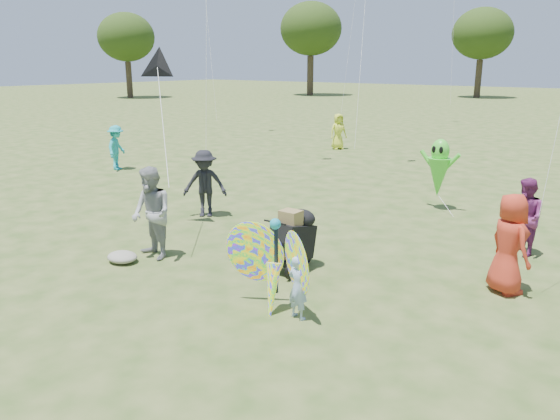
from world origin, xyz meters
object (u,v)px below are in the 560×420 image
object	(u,v)px
crowd_i	(117,148)
butterfly_kite	(274,267)
crowd_e	(525,217)
child_girl	(298,287)
alien_kite	(439,171)
crowd_b	(205,184)
crowd_a	(509,244)
jogging_stroller	(294,236)
crowd_g	(338,131)
adult_man	(152,213)

from	to	relation	value
crowd_i	butterfly_kite	distance (m)	12.12
crowd_e	butterfly_kite	bearing A→B (deg)	-64.07
child_girl	alien_kite	xyz separation A→B (m)	(-0.82, 6.90, 0.50)
alien_kite	crowd_i	bearing A→B (deg)	-170.94
alien_kite	butterfly_kite	bearing A→B (deg)	-86.65
crowd_i	alien_kite	size ratio (longest dim) A/B	0.85
crowd_b	crowd_e	bearing A→B (deg)	-20.87
crowd_b	crowd_i	distance (m)	6.90
child_girl	crowd_e	size ratio (longest dim) A/B	0.64
crowd_a	crowd_i	size ratio (longest dim) A/B	1.07
child_girl	crowd_b	bearing A→B (deg)	-24.35
crowd_b	jogging_stroller	xyz separation A→B (m)	(3.68, -1.48, -0.17)
crowd_a	butterfly_kite	xyz separation A→B (m)	(-2.45, -2.76, -0.13)
crowd_a	crowd_g	bearing A→B (deg)	-10.60
crowd_a	jogging_stroller	distance (m)	3.44
crowd_a	crowd_b	world-z (taller)	crowd_a
crowd_a	alien_kite	xyz separation A→B (m)	(-2.85, 4.14, 0.17)
child_girl	crowd_a	distance (m)	3.43
jogging_stroller	butterfly_kite	bearing A→B (deg)	-64.16
crowd_e	butterfly_kite	size ratio (longest dim) A/B	0.84
crowd_g	crowd_b	bearing A→B (deg)	-132.98
crowd_a	crowd_b	size ratio (longest dim) A/B	1.01
child_girl	alien_kite	bearing A→B (deg)	-76.21
crowd_g	butterfly_kite	bearing A→B (deg)	-120.22
adult_man	crowd_e	size ratio (longest dim) A/B	1.17
crowd_b	jogging_stroller	distance (m)	3.97
crowd_a	crowd_i	xyz separation A→B (m)	(-13.38, 2.46, -0.05)
crowd_a	jogging_stroller	world-z (taller)	crowd_a
adult_man	crowd_g	distance (m)	13.97
child_girl	butterfly_kite	distance (m)	0.46
crowd_b	child_girl	bearing A→B (deg)	-67.34
adult_man	crowd_e	distance (m)	6.89
child_girl	crowd_b	xyz separation A→B (m)	(-4.84, 2.95, 0.32)
child_girl	crowd_b	size ratio (longest dim) A/B	0.60
crowd_g	crowd_i	size ratio (longest dim) A/B	0.99
crowd_e	alien_kite	distance (m)	3.37
crowd_b	alien_kite	world-z (taller)	alien_kite
crowd_g	crowd_a	bearing A→B (deg)	-106.59
child_girl	crowd_a	size ratio (longest dim) A/B	0.59
child_girl	crowd_e	xyz separation A→B (m)	(1.75, 4.73, 0.26)
adult_man	crowd_b	size ratio (longest dim) A/B	1.09
crowd_a	crowd_b	xyz separation A→B (m)	(-6.87, 0.20, -0.01)
crowd_g	jogging_stroller	size ratio (longest dim) A/B	1.35
crowd_e	crowd_i	size ratio (longest dim) A/B	0.98
jogging_stroller	crowd_e	bearing A→B (deg)	47.30
jogging_stroller	butterfly_kite	world-z (taller)	butterfly_kite
child_girl	crowd_g	world-z (taller)	crowd_g
crowd_b	crowd_i	world-z (taller)	crowd_b
crowd_b	alien_kite	xyz separation A→B (m)	(4.02, 3.95, 0.19)
crowd_g	crowd_i	xyz separation A→B (m)	(-3.45, -8.42, 0.01)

